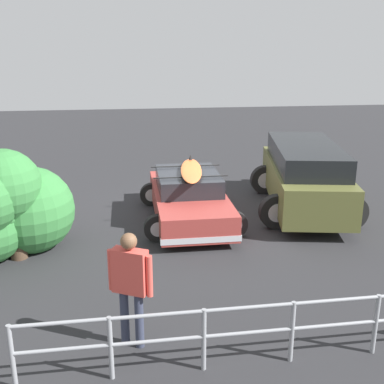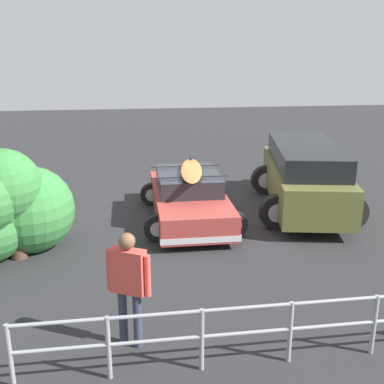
{
  "view_description": "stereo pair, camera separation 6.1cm",
  "coord_description": "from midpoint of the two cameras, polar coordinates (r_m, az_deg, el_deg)",
  "views": [
    {
      "loc": [
        1.64,
        12.22,
        4.47
      ],
      "look_at": [
        0.18,
        1.03,
        0.95
      ],
      "focal_mm": 45.0,
      "sensor_mm": 36.0,
      "label": 1
    },
    {
      "loc": [
        1.58,
        12.23,
        4.47
      ],
      "look_at": [
        0.18,
        1.03,
        0.95
      ],
      "focal_mm": 45.0,
      "sensor_mm": 36.0,
      "label": 2
    }
  ],
  "objects": [
    {
      "name": "person_bystander",
      "position": [
        7.29,
        -7.57,
        -10.27
      ],
      "size": [
        0.65,
        0.43,
        1.85
      ],
      "color": "#33384C",
      "rests_on": "ground"
    },
    {
      "name": "bush_near_left",
      "position": [
        11.01,
        -21.33,
        -1.68
      ],
      "size": [
        2.55,
        2.61,
        2.48
      ],
      "color": "#4C3828",
      "rests_on": "ground"
    },
    {
      "name": "railing_fence",
      "position": [
        7.5,
        16.38,
        -14.24
      ],
      "size": [
        9.1,
        0.26,
        0.97
      ],
      "color": "gray",
      "rests_on": "ground"
    },
    {
      "name": "suv_car",
      "position": [
        13.55,
        13.03,
        1.9
      ],
      "size": [
        3.18,
        5.2,
        1.85
      ],
      "color": "brown",
      "rests_on": "ground"
    },
    {
      "name": "sedan_car",
      "position": [
        12.53,
        -0.51,
        -0.65
      ],
      "size": [
        2.49,
        4.26,
        1.52
      ],
      "color": "#9E3833",
      "rests_on": "ground"
    },
    {
      "name": "ground_plane",
      "position": [
        13.12,
        0.05,
        -2.64
      ],
      "size": [
        44.0,
        44.0,
        0.02
      ],
      "primitive_type": "cube",
      "color": "#28282B",
      "rests_on": "ground"
    }
  ]
}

